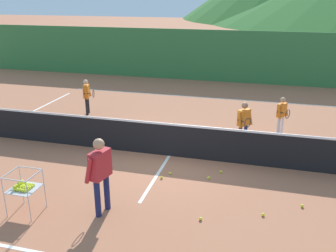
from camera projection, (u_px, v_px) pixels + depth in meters
name	position (u px, v px, depth m)	size (l,w,h in m)	color
ground_plane	(169.00, 156.00, 10.39)	(120.00, 120.00, 0.00)	#A86647
line_baseline_far	(206.00, 98.00, 16.15)	(12.36, 0.08, 0.01)	white
line_service_center	(169.00, 156.00, 10.39)	(0.08, 5.16, 0.01)	white
tennis_net	(169.00, 139.00, 10.22)	(12.51, 0.08, 1.05)	#333338
instructor	(100.00, 169.00, 7.39)	(0.44, 0.81, 1.66)	#191E4C
student_0	(87.00, 94.00, 13.71)	(0.55, 0.56, 1.33)	black
student_1	(244.00, 120.00, 10.75)	(0.46, 0.73, 1.37)	navy
student_2	(282.00, 113.00, 11.69)	(0.41, 0.69, 1.25)	silver
ball_cart	(23.00, 187.00, 7.55)	(0.58, 0.58, 0.90)	#B7B7BC
tennis_ball_1	(162.00, 177.00, 9.10)	(0.07, 0.07, 0.07)	yellow
tennis_ball_3	(263.00, 215.00, 7.58)	(0.07, 0.07, 0.07)	yellow
tennis_ball_4	(170.00, 173.00, 9.32)	(0.07, 0.07, 0.07)	yellow
tennis_ball_5	(221.00, 172.00, 9.39)	(0.07, 0.07, 0.07)	yellow
tennis_ball_6	(209.00, 178.00, 9.09)	(0.07, 0.07, 0.07)	yellow
tennis_ball_7	(201.00, 219.00, 7.43)	(0.07, 0.07, 0.07)	yellow
tennis_ball_10	(302.00, 206.00, 7.89)	(0.07, 0.07, 0.07)	yellow
windscreen_fence	(218.00, 56.00, 18.71)	(27.19, 0.08, 2.60)	#33753D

